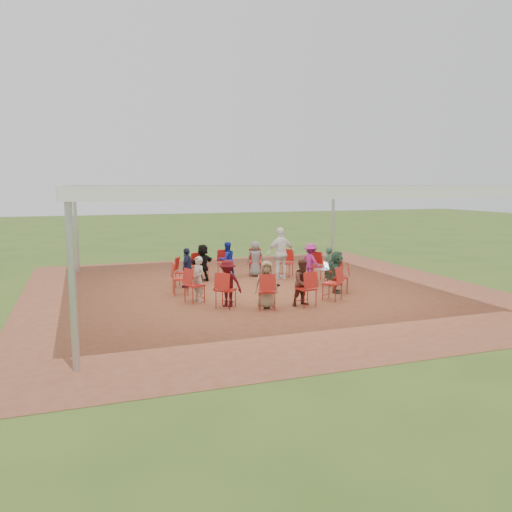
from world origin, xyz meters
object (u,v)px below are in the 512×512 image
object	(u,v)px
person_seated_10	(337,272)
cable_coil	(274,285)
laptop	(325,267)
person_seated_6	(198,279)
chair_5	(200,267)
person_seated_9	(303,282)
chair_7	(180,279)
person_seated_3	(227,260)
chair_0	(333,271)
person_seated_5	(187,268)
chair_11	(306,289)
person_seated_7	(228,283)
chair_6	(183,272)
person_seated_8	(266,285)
chair_3	(255,262)
chair_13	(341,277)
person_seated_2	(255,259)
chair_2	(286,263)
person_seated_0	(329,266)
chair_1	(313,266)
standing_person	(281,253)
chair_8	(195,285)
chair_12	(332,284)
chair_10	(267,291)
person_seated_1	(311,262)
person_seated_4	(203,263)
chair_4	(225,264)

from	to	relation	value
person_seated_10	cable_coil	bearing A→B (deg)	71.02
laptop	person_seated_6	bearing A→B (deg)	103.34
chair_5	person_seated_9	bearing A→B (deg)	77.49
chair_7	person_seated_3	bearing A→B (deg)	139.51
chair_0	person_seated_5	world-z (taller)	person_seated_5
chair_11	cable_coil	bearing A→B (deg)	75.64
person_seated_6	person_seated_7	world-z (taller)	same
chair_6	person_seated_8	world-z (taller)	person_seated_8
chair_3	chair_13	world-z (taller)	same
chair_3	person_seated_2	bearing A→B (deg)	90.00
chair_0	chair_2	size ratio (longest dim) A/B	1.00
chair_0	person_seated_0	world-z (taller)	person_seated_0
chair_1	chair_2	distance (m)	1.03
chair_1	person_seated_7	distance (m)	4.38
person_seated_0	person_seated_2	size ratio (longest dim) A/B	1.00
chair_2	chair_13	size ratio (longest dim) A/B	1.00
standing_person	person_seated_8	bearing A→B (deg)	58.25
person_seated_2	person_seated_9	size ratio (longest dim) A/B	1.00
person_seated_5	person_seated_10	distance (m)	4.37
chair_8	person_seated_8	distance (m)	1.96
chair_13	chair_12	bearing A→B (deg)	167.14
person_seated_5	person_seated_9	world-z (taller)	same
chair_5	person_seated_6	size ratio (longest dim) A/B	0.76
chair_10	chair_7	bearing A→B (deg)	141.43
chair_10	chair_3	bearing A→B (deg)	90.00
chair_13	person_seated_7	world-z (taller)	person_seated_7
chair_12	laptop	distance (m)	1.90
chair_2	chair_0	bearing A→B (deg)	154.29
chair_7	person_seated_3	size ratio (longest dim) A/B	0.76
chair_7	person_seated_7	size ratio (longest dim) A/B	0.76
chair_13	person_seated_10	world-z (taller)	person_seated_10
chair_8	chair_13	bearing A→B (deg)	64.29
chair_13	person_seated_7	xyz separation A→B (m)	(-3.47, -0.53, 0.15)
chair_8	person_seated_2	bearing A→B (deg)	114.98
chair_5	chair_12	distance (m)	4.61
person_seated_0	cable_coil	bearing A→B (deg)	75.21
person_seated_1	person_seated_4	world-z (taller)	same
person_seated_5	standing_person	size ratio (longest dim) A/B	0.71
chair_4	person_seated_0	world-z (taller)	person_seated_0
chair_13	person_seated_3	world-z (taller)	person_seated_3
chair_1	person_seated_4	xyz separation A→B (m)	(-3.40, 0.88, 0.15)
chair_13	person_seated_6	xyz separation A→B (m)	(-4.04, 0.26, 0.15)
chair_4	person_seated_10	size ratio (longest dim) A/B	0.76
chair_13	chair_2	bearing A→B (deg)	38.57
person_seated_4	person_seated_2	bearing A→B (deg)	154.29
chair_7	person_seated_1	xyz separation A→B (m)	(4.32, 0.73, 0.15)
chair_6	person_seated_4	size ratio (longest dim) A/B	0.76
chair_11	chair_13	world-z (taller)	same
person_seated_7	standing_person	distance (m)	4.00
person_seated_8	person_seated_10	bearing A→B (deg)	38.57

